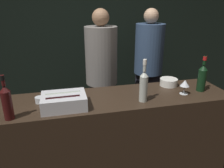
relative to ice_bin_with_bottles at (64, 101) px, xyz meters
name	(u,v)px	position (x,y,z in m)	size (l,w,h in m)	color
wall_back_chalkboard	(85,27)	(0.44, 2.08, 0.36)	(6.40, 0.06, 2.80)	black
bar_counter	(113,142)	(0.44, 0.10, -0.55)	(2.22, 0.56, 0.98)	#2D2116
ice_bin_with_bottles	(64,101)	(0.00, 0.00, 0.00)	(0.36, 0.27, 0.12)	silver
bowl_white	(169,82)	(1.07, 0.27, -0.02)	(0.18, 0.18, 0.07)	silver
wine_glass	(185,84)	(1.11, 0.03, 0.04)	(0.09, 0.09, 0.14)	silver
candle_votive	(40,100)	(-0.20, 0.14, -0.03)	(0.08, 0.08, 0.05)	silver
white_wine_bottle	(144,85)	(0.68, -0.03, 0.09)	(0.07, 0.07, 0.38)	#B2B7AD
red_wine_bottle_burgundy	(202,77)	(1.31, 0.06, 0.08)	(0.08, 0.08, 0.34)	black
red_wine_bottle_black_foil	(7,101)	(-0.40, -0.10, 0.08)	(0.07, 0.07, 0.34)	#380F0F
person_in_hoodie	(148,62)	(1.28, 1.29, -0.09)	(0.42, 0.42, 1.72)	black
person_blond_tee	(102,71)	(0.51, 1.01, -0.08)	(0.41, 0.41, 1.73)	black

